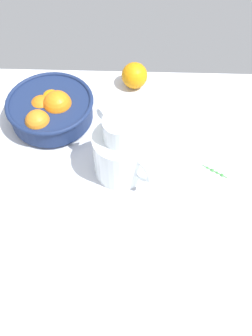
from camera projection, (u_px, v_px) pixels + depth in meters
The scene contains 5 objects.
ground_plane at pixel (116, 178), 93.93cm from camera, with size 145.91×80.22×3.00cm, color silver.
fruit_bowl at pixel (51, 109), 100.01cm from camera, with size 24.01×24.01×10.37cm.
juice_pitcher at pixel (121, 154), 88.32cm from camera, with size 14.44×14.94×18.82cm.
loose_orange_0 at pixel (135, 76), 108.94cm from camera, with size 7.83×7.83×7.83cm, color orange.
herb_sprig_0 at pixel (215, 171), 92.99cm from camera, with size 6.03×3.99×0.97cm.
Camera 1 is at (4.42, -52.26, 76.51)cm, focal length 38.77 mm.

